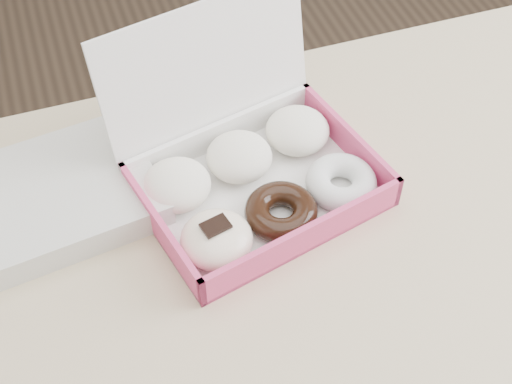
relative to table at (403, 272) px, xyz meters
name	(u,v)px	position (x,y,z in m)	size (l,w,h in m)	color
table	(403,272)	(0.00, 0.00, 0.00)	(1.20, 0.80, 0.75)	#C7B283
donut_box	(250,172)	(-0.17, 0.15, 0.11)	(0.35, 0.33, 0.22)	white
newspapers	(60,196)	(-0.42, 0.20, 0.10)	(0.25, 0.20, 0.04)	silver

